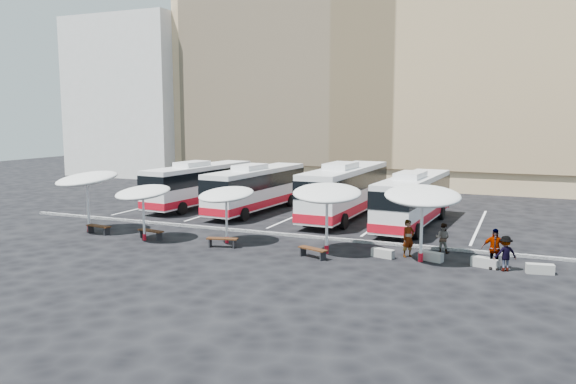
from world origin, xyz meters
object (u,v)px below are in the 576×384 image
at_px(wood_bench_3, 313,250).
at_px(conc_bench_3, 540,269).
at_px(bus_3, 413,198).
at_px(conc_bench_1, 431,256).
at_px(wood_bench_1, 151,232).
at_px(conc_bench_0, 383,253).
at_px(passenger_0, 408,238).
at_px(passenger_1, 443,238).
at_px(sunshade_2, 226,195).
at_px(wood_bench_2, 222,240).
at_px(sunshade_3, 327,193).
at_px(bus_0, 200,183).
at_px(passenger_2, 494,249).
at_px(passenger_3, 505,253).
at_px(sunshade_0, 87,179).
at_px(bus_2, 345,189).
at_px(conc_bench_2, 485,262).
at_px(sunshade_4, 423,196).
at_px(sunshade_1, 143,193).
at_px(wood_bench_0, 99,227).
at_px(bus_1, 257,187).

distance_m(wood_bench_3, conc_bench_3, 10.25).
relative_size(bus_3, conc_bench_1, 9.56).
bearing_deg(wood_bench_1, conc_bench_0, 4.39).
xyz_separation_m(passenger_0, passenger_1, (1.45, 1.56, -0.17)).
height_order(sunshade_2, wood_bench_2, sunshade_2).
xyz_separation_m(sunshade_3, passenger_0, (3.93, 0.86, -2.13)).
distance_m(bus_0, passenger_2, 24.03).
bearing_deg(sunshade_3, passenger_1, 24.26).
bearing_deg(passenger_3, sunshade_2, -27.52).
bearing_deg(conc_bench_1, sunshade_0, -176.85).
relative_size(bus_2, bus_3, 1.08).
distance_m(bus_0, wood_bench_1, 11.70).
distance_m(conc_bench_2, passenger_2, 0.81).
xyz_separation_m(bus_3, sunshade_0, (-17.50, -9.35, 1.39)).
relative_size(bus_3, sunshade_4, 2.49).
distance_m(sunshade_4, wood_bench_2, 10.57).
relative_size(bus_0, sunshade_1, 3.06).
distance_m(bus_2, conc_bench_0, 11.18).
bearing_deg(bus_3, wood_bench_2, -126.32).
xyz_separation_m(sunshade_0, conc_bench_3, (24.67, 0.72, -2.96)).
height_order(bus_3, sunshade_1, bus_3).
height_order(sunshade_2, wood_bench_3, sunshade_2).
distance_m(bus_0, sunshade_0, 11.01).
bearing_deg(conc_bench_1, wood_bench_0, -175.92).
bearing_deg(bus_0, conc_bench_3, -18.05).
distance_m(bus_1, wood_bench_0, 11.90).
bearing_deg(wood_bench_1, wood_bench_0, -178.49).
relative_size(wood_bench_3, conc_bench_1, 1.42).
bearing_deg(wood_bench_2, conc_bench_0, 8.45).
height_order(conc_bench_0, conc_bench_3, conc_bench_3).
distance_m(sunshade_3, conc_bench_2, 8.08).
bearing_deg(sunshade_1, conc_bench_2, 4.69).
xyz_separation_m(bus_2, sunshade_0, (-12.64, -10.69, 1.23)).
relative_size(bus_0, conc_bench_0, 9.94).
distance_m(sunshade_2, wood_bench_0, 8.46).
bearing_deg(sunshade_4, bus_2, 124.49).
bearing_deg(sunshade_4, conc_bench_1, 40.09).
bearing_deg(bus_1, passenger_1, -23.69).
height_order(bus_2, wood_bench_2, bus_2).
distance_m(bus_1, wood_bench_1, 10.76).
distance_m(sunshade_1, passenger_0, 14.52).
distance_m(bus_2, sunshade_0, 16.60).
xyz_separation_m(wood_bench_0, passenger_2, (21.80, 0.98, 0.55)).
bearing_deg(passenger_0, conc_bench_0, 158.70).
distance_m(bus_3, sunshade_1, 16.41).
height_order(wood_bench_1, conc_bench_3, wood_bench_1).
bearing_deg(conc_bench_2, wood_bench_3, -169.22).
xyz_separation_m(sunshade_3, conc_bench_0, (2.82, 0.28, -2.85)).
bearing_deg(passenger_0, wood_bench_3, 156.83).
xyz_separation_m(sunshade_3, conc_bench_1, (5.09, 0.54, -2.84)).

